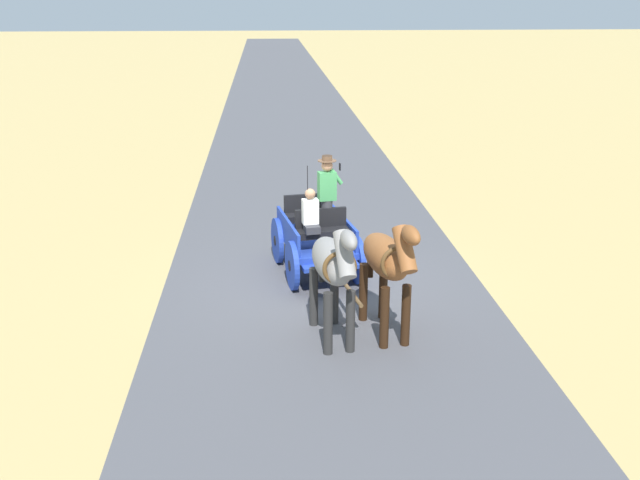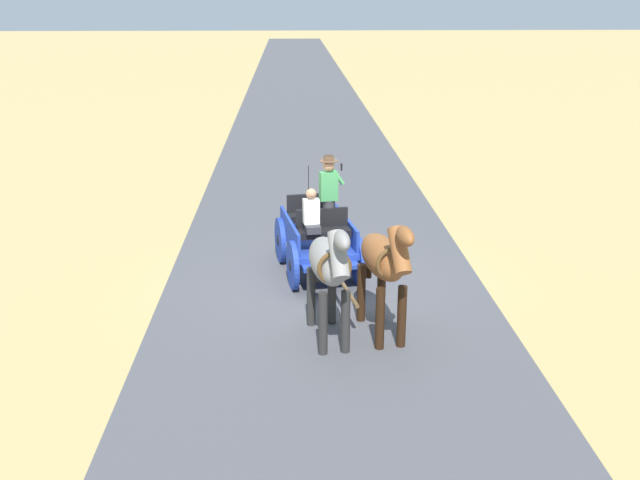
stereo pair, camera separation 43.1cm
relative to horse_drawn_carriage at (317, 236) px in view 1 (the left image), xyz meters
name	(u,v)px [view 1 (the left image)]	position (x,y,z in m)	size (l,w,h in m)	color
ground_plane	(323,282)	(-0.09, 0.48, -0.82)	(200.00, 200.00, 0.00)	tan
road_surface	(323,282)	(-0.09, 0.48, -0.81)	(6.26, 160.00, 0.01)	#4C4C51
horse_drawn_carriage	(317,236)	(0.00, 0.00, 0.00)	(1.80, 4.51, 2.50)	#1E3899
horse_near_side	(387,261)	(-0.95, 2.91, 0.51)	(0.84, 2.15, 2.21)	brown
horse_off_side	(333,266)	(-0.05, 3.06, 0.51)	(0.78, 2.15, 2.21)	gray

